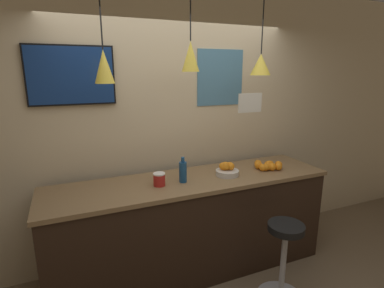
{
  "coord_description": "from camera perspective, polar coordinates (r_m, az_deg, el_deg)",
  "views": [
    {
      "loc": [
        -1.07,
        -1.83,
        2.02
      ],
      "look_at": [
        0.0,
        0.7,
        1.35
      ],
      "focal_mm": 28.0,
      "sensor_mm": 36.0,
      "label": 1
    }
  ],
  "objects": [
    {
      "name": "fruit_bowl",
      "position": [
        3.04,
        6.7,
        -4.96
      ],
      "size": [
        0.23,
        0.23,
        0.14
      ],
      "color": "beige",
      "rests_on": "service_counter"
    },
    {
      "name": "pendant_lamp_right",
      "position": [
        3.15,
        12.95,
        14.58
      ],
      "size": [
        0.21,
        0.21,
        0.83
      ],
      "color": "black"
    },
    {
      "name": "pendant_lamp_left",
      "position": [
        2.58,
        -16.43,
        14.05
      ],
      "size": [
        0.16,
        0.16,
        0.88
      ],
      "color": "black"
    },
    {
      "name": "bar_stool",
      "position": [
        2.91,
        17.07,
        -19.72
      ],
      "size": [
        0.43,
        0.43,
        0.75
      ],
      "color": "#B7B7BC",
      "rests_on": "ground_plane"
    },
    {
      "name": "wall_poster",
      "position": [
        3.35,
        5.42,
        12.46
      ],
      "size": [
        0.55,
        0.01,
        0.6
      ],
      "color": "teal"
    },
    {
      "name": "back_wall",
      "position": [
        3.23,
        -3.2,
        3.59
      ],
      "size": [
        8.0,
        0.06,
        2.9
      ],
      "color": "beige",
      "rests_on": "ground_plane"
    },
    {
      "name": "spread_jar",
      "position": [
        2.76,
        -6.26,
        -6.71
      ],
      "size": [
        0.11,
        0.11,
        0.12
      ],
      "color": "red",
      "rests_on": "service_counter"
    },
    {
      "name": "hanging_menu_board",
      "position": [
        2.74,
        11.0,
        7.7
      ],
      "size": [
        0.24,
        0.01,
        0.17
      ],
      "color": "silver"
    },
    {
      "name": "orange_pile",
      "position": [
        3.3,
        14.29,
        -4.0
      ],
      "size": [
        0.3,
        0.26,
        0.09
      ],
      "color": "orange",
      "rests_on": "service_counter"
    },
    {
      "name": "pendant_lamp_middle",
      "position": [
        2.78,
        -0.28,
        16.4
      ],
      "size": [
        0.16,
        0.16,
        0.79
      ],
      "color": "black"
    },
    {
      "name": "mounted_tv",
      "position": [
        2.94,
        -22.0,
        12.01
      ],
      "size": [
        0.75,
        0.04,
        0.53
      ],
      "color": "black"
    },
    {
      "name": "service_counter",
      "position": [
        3.14,
        0.0,
        -15.18
      ],
      "size": [
        2.79,
        0.7,
        1.0
      ],
      "color": "black",
      "rests_on": "ground_plane"
    },
    {
      "name": "juice_bottle",
      "position": [
        2.82,
        -1.74,
        -5.26
      ],
      "size": [
        0.07,
        0.07,
        0.25
      ],
      "color": "navy",
      "rests_on": "service_counter"
    }
  ]
}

